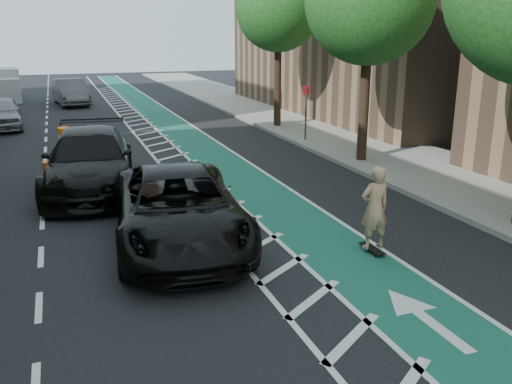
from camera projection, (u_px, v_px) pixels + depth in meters
name	position (u px, v px, depth m)	size (l,w,h in m)	color
ground	(213.00, 280.00, 10.64)	(120.00, 120.00, 0.00)	black
bike_lane	(218.00, 160.00, 20.64)	(2.00, 90.00, 0.01)	#164E41
buffer_strip	(179.00, 163.00, 20.14)	(1.40, 90.00, 0.01)	silver
sidewalk_right	(366.00, 147.00, 22.76)	(5.00, 90.00, 0.15)	gray
curb_right	(314.00, 151.00, 21.95)	(0.12, 90.00, 0.16)	gray
tree_r_c	(366.00, 0.00, 18.82)	(4.20, 4.20, 7.90)	#382619
tree_r_d	(279.00, 9.00, 26.03)	(4.20, 4.20, 7.90)	#382619
sign_post	(306.00, 112.00, 23.57)	(0.35, 0.08, 2.47)	#4C4C4C
skateboard	(372.00, 249.00, 11.98)	(0.22, 0.78, 0.10)	black
skateboarder	(375.00, 208.00, 11.71)	(0.68, 0.45, 1.86)	tan
suv_near	(178.00, 208.00, 12.33)	(2.79, 6.06, 1.68)	black
suv_far	(90.00, 161.00, 16.55)	(2.56, 6.31, 1.83)	black
car_silver	(1.00, 113.00, 27.33)	(1.88, 4.68, 1.59)	gray
car_grey	(71.00, 92.00, 36.38)	(1.81, 5.18, 1.71)	#59595E
box_truck	(1.00, 86.00, 38.87)	(3.05, 5.57, 2.21)	silver
barrel_a	(54.00, 178.00, 16.33)	(0.73, 0.73, 0.99)	orange
barrel_b	(66.00, 140.00, 22.27)	(0.69, 0.69, 0.94)	orange
barrel_c	(65.00, 138.00, 22.80)	(0.64, 0.64, 0.88)	#FF5E0D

